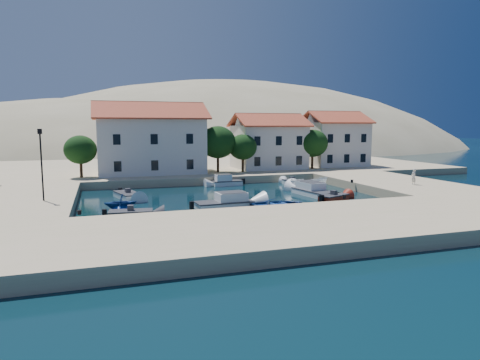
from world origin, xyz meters
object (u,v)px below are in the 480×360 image
at_px(building_mid, 268,141).
at_px(boat_east, 309,190).
at_px(building_left, 150,137).
at_px(rowboat_south, 278,208).
at_px(lamppost, 41,158).
at_px(cabin_cruiser_south, 224,203).
at_px(pedestrian, 414,177).
at_px(building_right, 334,138).
at_px(cabin_cruiser_east, 315,191).

bearing_deg(building_mid, boat_east, -95.79).
height_order(building_left, rowboat_south, building_left).
bearing_deg(lamppost, cabin_cruiser_south, -11.33).
xyz_separation_m(cabin_cruiser_south, pedestrian, (22.29, 1.53, 1.42)).
xyz_separation_m(building_left, boat_east, (16.29, -15.90, -5.94)).
bearing_deg(cabin_cruiser_south, lamppost, 165.24).
bearing_deg(building_right, pedestrian, -99.08).
bearing_deg(building_left, cabin_cruiser_east, -52.10).
bearing_deg(lamppost, rowboat_south, -13.76).
bearing_deg(building_left, cabin_cruiser_south, -80.31).
height_order(building_mid, cabin_cruiser_south, building_mid).
relative_size(building_left, boat_east, 3.32).
distance_m(lamppost, rowboat_south, 21.15).
distance_m(boat_east, pedestrian, 11.60).
bearing_deg(cabin_cruiser_east, rowboat_south, 121.30).
relative_size(cabin_cruiser_south, boat_east, 1.21).
xyz_separation_m(lamppost, pedestrian, (37.74, -1.57, -2.86)).
relative_size(building_mid, pedestrian, 5.87).
bearing_deg(building_right, cabin_cruiser_south, -136.08).
distance_m(building_right, rowboat_south, 34.86).
xyz_separation_m(building_left, cabin_cruiser_east, (15.17, -19.49, -5.46)).
xyz_separation_m(building_mid, pedestrian, (8.24, -22.57, -3.33)).
bearing_deg(building_mid, pedestrian, -69.95).
xyz_separation_m(building_right, rowboat_south, (-21.48, -26.90, -5.47)).
xyz_separation_m(building_mid, lamppost, (-29.50, -21.00, -0.47)).
bearing_deg(pedestrian, boat_east, -43.71).
bearing_deg(building_left, boat_east, -44.32).
height_order(building_mid, rowboat_south, building_mid).
height_order(building_mid, cabin_cruiser_east, building_mid).
bearing_deg(lamppost, building_left, 60.10).
distance_m(building_right, boat_east, 23.21).
distance_m(building_mid, building_right, 12.04).
relative_size(building_left, building_right, 1.56).
relative_size(cabin_cruiser_south, cabin_cruiser_east, 0.88).
relative_size(building_left, rowboat_south, 2.95).
height_order(building_mid, boat_east, building_mid).
bearing_deg(rowboat_south, boat_east, -41.63).
bearing_deg(building_left, building_mid, 3.18).
xyz_separation_m(building_mid, boat_east, (-1.71, -16.90, -5.22)).
bearing_deg(pedestrian, rowboat_south, -3.39).
xyz_separation_m(lamppost, cabin_cruiser_south, (15.44, -3.10, -4.28)).
bearing_deg(cabin_cruiser_east, cabin_cruiser_south, 99.97).
bearing_deg(pedestrian, lamppost, -16.43).
bearing_deg(cabin_cruiser_east, building_right, -42.47).
xyz_separation_m(building_right, lamppost, (-41.50, -22.00, -0.72)).
bearing_deg(pedestrian, cabin_cruiser_east, -24.71).
relative_size(cabin_cruiser_south, rowboat_south, 1.07).
xyz_separation_m(building_right, cabin_cruiser_east, (-14.83, -21.49, -5.00)).
relative_size(lamppost, cabin_cruiser_south, 1.16).
height_order(building_right, cabin_cruiser_east, building_right).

